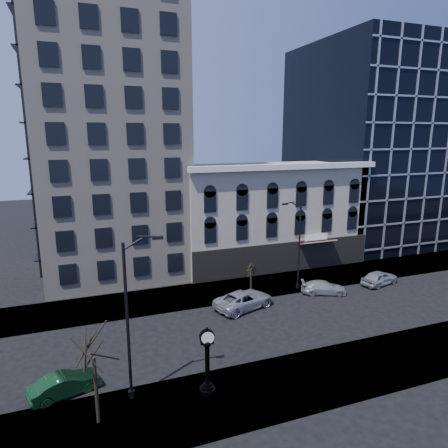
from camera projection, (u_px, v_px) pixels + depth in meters
name	position (u px, v px, depth m)	size (l,w,h in m)	color
ground	(218.00, 333.00, 32.17)	(160.00, 160.00, 0.00)	black
sidewalk_far	(191.00, 295.00, 39.48)	(160.00, 6.00, 0.12)	gray
sidewalk_near	(260.00, 390.00, 24.83)	(160.00, 6.00, 0.12)	gray
cream_tower	(106.00, 100.00, 43.18)	(15.90, 15.40, 42.50)	beige
victorian_row	(267.00, 214.00, 49.45)	(22.60, 11.19, 12.50)	#B4AD94
glass_office	(375.00, 146.00, 59.01)	(20.00, 20.15, 28.00)	black
street_clock	(207.00, 363.00, 24.17)	(0.98, 0.98, 4.32)	black
street_lamp_near	(138.00, 275.00, 22.58)	(2.64, 0.56, 10.22)	black
street_lamp_far	(295.00, 222.00, 39.46)	(2.41, 0.50, 9.29)	black
bare_tree_near	(92.00, 343.00, 20.95)	(3.70, 3.70, 6.36)	black
bare_tree_far	(251.00, 265.00, 40.66)	(1.91, 1.91, 3.28)	black
car_near_b	(65.00, 385.00, 24.36)	(1.45, 4.17, 1.37)	#143F1E
car_far_a	(244.00, 300.00, 36.58)	(2.69, 5.83, 1.62)	#A5A8AD
car_far_b	(324.00, 287.00, 39.97)	(1.81, 4.44, 1.29)	#A5A8AD
car_far_c	(379.00, 278.00, 42.33)	(1.80, 4.47, 1.52)	#A5A8AD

